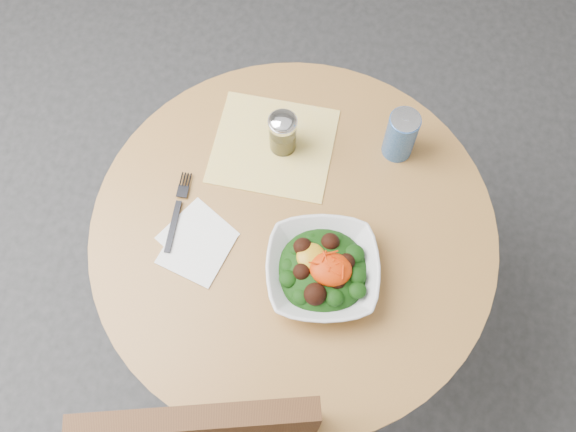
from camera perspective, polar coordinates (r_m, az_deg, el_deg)
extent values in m
plane|color=#2C2C2F|center=(2.12, 0.32, -8.98)|extent=(6.00, 6.00, 0.00)
cylinder|color=black|center=(2.11, 0.33, -8.88)|extent=(0.52, 0.52, 0.03)
cylinder|color=black|center=(1.78, 0.38, -6.08)|extent=(0.10, 0.10, 0.71)
cylinder|color=#BD8344|center=(1.43, 0.48, -1.52)|extent=(0.90, 0.90, 0.04)
cube|color=#4E2E15|center=(1.36, -6.97, -18.51)|extent=(0.42, 0.14, 0.50)
cube|color=#EFB50C|center=(1.50, -1.33, 6.26)|extent=(0.28, 0.26, 0.00)
cube|color=white|center=(1.42, -8.06, -1.78)|extent=(0.18, 0.18, 0.00)
cube|color=white|center=(1.40, -8.15, -2.96)|extent=(0.17, 0.17, 0.00)
imported|color=silver|center=(1.35, 3.08, -4.87)|extent=(0.27, 0.27, 0.06)
ellipsoid|color=black|center=(1.35, 3.07, -4.89)|extent=(0.19, 0.19, 0.07)
ellipsoid|color=#BD8612|center=(1.33, 2.07, -3.62)|extent=(0.06, 0.06, 0.02)
ellipsoid|color=#D53A04|center=(1.32, 3.83, -4.73)|extent=(0.09, 0.07, 0.04)
cube|color=black|center=(1.43, -10.18, -0.92)|extent=(0.02, 0.12, 0.00)
cube|color=black|center=(1.47, -9.23, 2.64)|extent=(0.03, 0.07, 0.00)
cylinder|color=silver|center=(1.46, -0.47, 7.23)|extent=(0.06, 0.06, 0.09)
cylinder|color=olive|center=(1.48, -0.46, 6.82)|extent=(0.05, 0.05, 0.05)
cylinder|color=silver|center=(1.42, -0.48, 8.31)|extent=(0.07, 0.07, 0.01)
ellipsoid|color=silver|center=(1.41, -0.49, 8.43)|extent=(0.06, 0.06, 0.03)
cylinder|color=navy|center=(1.47, 9.99, 7.08)|extent=(0.07, 0.07, 0.13)
cylinder|color=silver|center=(1.41, 10.43, 8.45)|extent=(0.07, 0.07, 0.00)
cube|color=silver|center=(1.41, 10.49, 8.80)|extent=(0.01, 0.02, 0.00)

